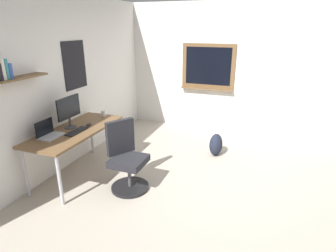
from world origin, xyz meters
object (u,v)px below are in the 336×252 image
laptop (48,133)px  keyboard (77,131)px  computer_mouse (89,125)px  coffee_mug (104,113)px  office_chair (126,160)px  backpack (216,145)px  monitor_primary (69,110)px  desk (76,134)px

laptop → keyboard: bearing=-41.2°
keyboard → computer_mouse: computer_mouse is taller
keyboard → coffee_mug: (0.76, 0.05, 0.04)m
office_chair → backpack: bearing=-33.4°
monitor_primary → backpack: bearing=-54.9°
laptop → coffee_mug: (1.04, -0.19, -0.01)m
laptop → computer_mouse: (0.56, -0.24, -0.04)m
office_chair → laptop: (-0.29, 1.00, 0.37)m
desk → computer_mouse: bearing=-22.6°
keyboard → coffee_mug: coffee_mug is taller
desk → computer_mouse: (0.20, -0.08, 0.08)m
keyboard → computer_mouse: size_ratio=3.56×
office_chair → keyboard: size_ratio=2.57×
office_chair → computer_mouse: size_ratio=9.13×
backpack → keyboard: bearing=130.4°
computer_mouse → coffee_mug: (0.48, 0.05, 0.03)m
laptop → coffee_mug: laptop is taller
office_chair → desk: bearing=85.5°
office_chair → monitor_primary: (0.11, 0.96, 0.59)m
office_chair → computer_mouse: (0.27, 0.76, 0.34)m
desk → laptop: laptop is taller
computer_mouse → monitor_primary: bearing=130.1°
laptop → office_chair: bearing=-74.0°
keyboard → coffee_mug: bearing=3.7°
desk → backpack: size_ratio=4.07×
laptop → monitor_primary: monitor_primary is taller
monitor_primary → coffee_mug: monitor_primary is taller
laptop → backpack: size_ratio=0.80×
computer_mouse → laptop: bearing=156.5°
office_chair → computer_mouse: 0.88m
laptop → backpack: bearing=-48.4°
desk → office_chair: (-0.07, -0.85, -0.25)m
laptop → coffee_mug: size_ratio=3.37×
office_chair → backpack: 1.75m
monitor_primary → backpack: (1.34, -1.91, -0.80)m
office_chair → coffee_mug: (0.75, 0.81, 0.36)m
laptop → backpack: laptop is taller
monitor_primary → backpack: size_ratio=1.20×
computer_mouse → backpack: 2.15m
keyboard → coffee_mug: 0.77m
computer_mouse → backpack: bearing=-55.5°
office_chair → laptop: laptop is taller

